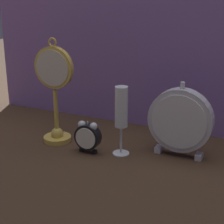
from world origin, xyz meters
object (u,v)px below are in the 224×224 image
at_px(alarm_clock_twin_bell, 88,136).
at_px(champagne_flute, 121,112).
at_px(pocket_watch_on_stand, 55,93).
at_px(mantel_clock_silver, 180,121).

relative_size(alarm_clock_twin_bell, champagne_flute, 0.48).
relative_size(pocket_watch_on_stand, mantel_clock_silver, 1.48).
relative_size(alarm_clock_twin_bell, mantel_clock_silver, 0.44).
distance_m(pocket_watch_on_stand, mantel_clock_silver, 0.41).
height_order(pocket_watch_on_stand, champagne_flute, pocket_watch_on_stand).
relative_size(mantel_clock_silver, champagne_flute, 1.08).
bearing_deg(mantel_clock_silver, champagne_flute, -159.59).
bearing_deg(alarm_clock_twin_bell, champagne_flute, 19.24).
relative_size(pocket_watch_on_stand, alarm_clock_twin_bell, 3.36).
distance_m(alarm_clock_twin_bell, mantel_clock_silver, 0.29).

